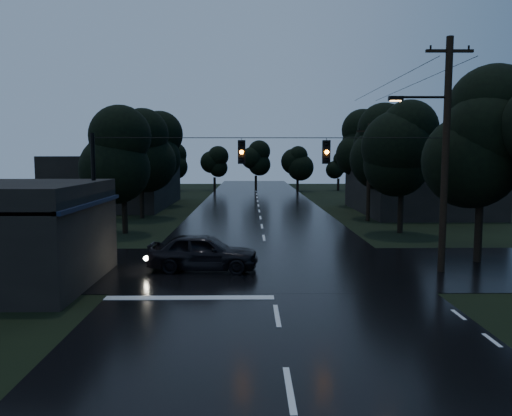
{
  "coord_description": "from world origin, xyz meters",
  "views": [
    {
      "loc": [
        -0.85,
        -10.28,
        5.04
      ],
      "look_at": [
        -0.55,
        14.13,
        2.48
      ],
      "focal_mm": 35.0,
      "sensor_mm": 36.0,
      "label": 1
    }
  ],
  "objects": [
    {
      "name": "tree_corner_near",
      "position": [
        10.0,
        13.0,
        5.99
      ],
      "size": [
        4.48,
        4.48,
        9.44
      ],
      "color": "black",
      "rests_on": "ground"
    },
    {
      "name": "span_signals",
      "position": [
        0.56,
        10.99,
        5.24
      ],
      "size": [
        15.0,
        0.37,
        1.12
      ],
      "color": "black",
      "rests_on": "ground"
    },
    {
      "name": "tree_left_c",
      "position": [
        -10.2,
        40.0,
        5.99
      ],
      "size": [
        4.48,
        4.48,
        9.44
      ],
      "color": "black",
      "rests_on": "ground"
    },
    {
      "name": "tree_right_b",
      "position": [
        9.6,
        30.0,
        5.99
      ],
      "size": [
        4.48,
        4.48,
        9.44
      ],
      "color": "black",
      "rests_on": "ground"
    },
    {
      "name": "car",
      "position": [
        -2.91,
        11.41,
        0.82
      ],
      "size": [
        4.96,
        2.29,
        1.65
      ],
      "primitive_type": "imported",
      "rotation": [
        0.0,
        0.0,
        1.5
      ],
      "color": "black",
      "rests_on": "ground"
    },
    {
      "name": "anchor_pole_left",
      "position": [
        -7.5,
        11.0,
        3.0
      ],
      "size": [
        0.18,
        0.18,
        6.0
      ],
      "primitive_type": "cylinder",
      "color": "black",
      "rests_on": "ground"
    },
    {
      "name": "utility_pole_far",
      "position": [
        8.3,
        28.0,
        3.88
      ],
      "size": [
        2.0,
        0.3,
        7.5
      ],
      "color": "black",
      "rests_on": "ground"
    },
    {
      "name": "ground",
      "position": [
        0.0,
        0.0,
        0.0
      ],
      "size": [
        160.0,
        160.0,
        0.0
      ],
      "primitive_type": "plane",
      "color": "black",
      "rests_on": "ground"
    },
    {
      "name": "building_far_left",
      "position": [
        -14.0,
        40.0,
        2.5
      ],
      "size": [
        10.0,
        16.0,
        5.0
      ],
      "primitive_type": "cube",
      "color": "black",
      "rests_on": "ground"
    },
    {
      "name": "main_road",
      "position": [
        0.0,
        30.0,
        0.0
      ],
      "size": [
        12.0,
        120.0,
        0.02
      ],
      "primitive_type": "cube",
      "color": "black",
      "rests_on": "ground"
    },
    {
      "name": "tree_left_a",
      "position": [
        -9.0,
        22.0,
        5.24
      ],
      "size": [
        3.92,
        3.92,
        8.26
      ],
      "color": "black",
      "rests_on": "ground"
    },
    {
      "name": "tree_right_a",
      "position": [
        9.0,
        22.0,
        5.62
      ],
      "size": [
        4.2,
        4.2,
        8.85
      ],
      "color": "black",
      "rests_on": "ground"
    },
    {
      "name": "tree_left_b",
      "position": [
        -9.6,
        30.0,
        5.62
      ],
      "size": [
        4.2,
        4.2,
        8.85
      ],
      "color": "black",
      "rests_on": "ground"
    },
    {
      "name": "utility_pole_main",
      "position": [
        7.41,
        11.0,
        5.26
      ],
      "size": [
        3.5,
        0.3,
        10.0
      ],
      "color": "black",
      "rests_on": "ground"
    },
    {
      "name": "building_far_right",
      "position": [
        14.0,
        34.0,
        2.2
      ],
      "size": [
        10.0,
        14.0,
        4.4
      ],
      "primitive_type": "cube",
      "color": "black",
      "rests_on": "ground"
    },
    {
      "name": "tree_right_c",
      "position": [
        10.2,
        40.0,
        6.37
      ],
      "size": [
        4.76,
        4.76,
        10.03
      ],
      "color": "black",
      "rests_on": "ground"
    },
    {
      "name": "cross_street",
      "position": [
        0.0,
        12.0,
        0.0
      ],
      "size": [
        60.0,
        9.0,
        0.02
      ],
      "primitive_type": "cube",
      "color": "black",
      "rests_on": "ground"
    }
  ]
}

